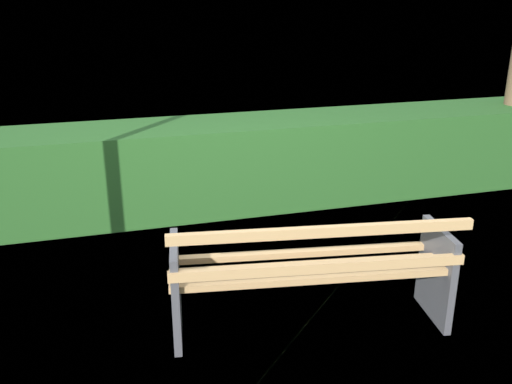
# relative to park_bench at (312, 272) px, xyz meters

# --- Properties ---
(ground_plane) EXTENTS (1400.00, 1400.00, 0.00)m
(ground_plane) POSITION_rel_park_bench_xyz_m (0.01, 0.06, -0.43)
(ground_plane) COLOR #4C6B33
(park_bench) EXTENTS (1.94, 0.84, 0.87)m
(park_bench) POSITION_rel_park_bench_xyz_m (0.00, 0.00, 0.00)
(park_bench) COLOR tan
(park_bench) RESTS_ON ground_plane
(hedge_row) EXTENTS (8.08, 0.89, 0.91)m
(hedge_row) POSITION_rel_park_bench_xyz_m (0.01, 2.47, 0.02)
(hedge_row) COLOR #285B23
(hedge_row) RESTS_ON ground_plane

